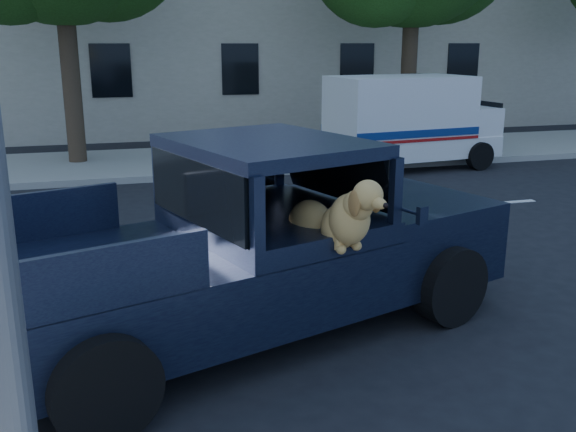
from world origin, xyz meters
TOP-DOWN VIEW (x-y plane):
  - ground at (0.00, 0.00)m, footprint 120.00×120.00m
  - far_sidewalk at (0.00, 9.20)m, footprint 60.00×4.00m
  - lane_stripes at (2.00, 3.40)m, footprint 21.60×0.14m
  - building_main at (3.00, 16.50)m, footprint 26.00×6.00m
  - pickup_truck at (-2.00, -0.84)m, footprint 6.19×3.92m
  - mail_truck at (3.94, 7.29)m, footprint 4.29×2.49m

SIDE VIEW (x-z plane):
  - ground at x=0.00m, z-range 0.00..0.00m
  - lane_stripes at x=2.00m, z-range 0.00..0.01m
  - far_sidewalk at x=0.00m, z-range 0.00..0.15m
  - pickup_truck at x=-2.00m, z-range -0.33..1.73m
  - mail_truck at x=3.94m, z-range -0.14..2.11m
  - building_main at x=3.00m, z-range 0.00..9.00m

